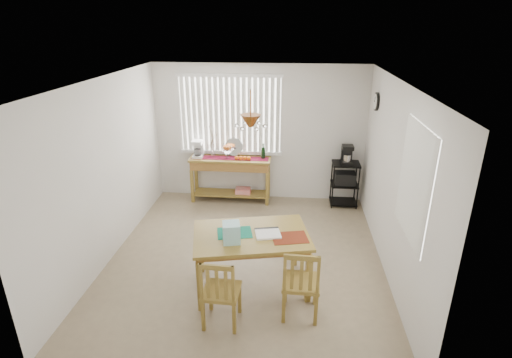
# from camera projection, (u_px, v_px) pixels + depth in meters

# --- Properties ---
(ground) EXTENTS (4.00, 4.50, 0.01)m
(ground) POSITION_uv_depth(u_px,v_px,m) (246.00, 257.00, 6.00)
(ground) COLOR gray
(room_shell) EXTENTS (4.20, 4.70, 2.70)m
(room_shell) POSITION_uv_depth(u_px,v_px,m) (245.00, 149.00, 5.38)
(room_shell) COLOR silver
(room_shell) RESTS_ON ground
(sideboard) EXTENTS (1.54, 0.43, 0.87)m
(sideboard) POSITION_uv_depth(u_px,v_px,m) (231.00, 169.00, 7.66)
(sideboard) COLOR olive
(sideboard) RESTS_ON ground
(sideboard_items) EXTENTS (1.47, 0.37, 0.67)m
(sideboard_items) POSITION_uv_depth(u_px,v_px,m) (218.00, 151.00, 7.56)
(sideboard_items) COLOR maroon
(sideboard_items) RESTS_ON sideboard
(wire_cart) EXTENTS (0.50, 0.40, 0.85)m
(wire_cart) POSITION_uv_depth(u_px,v_px,m) (345.00, 180.00, 7.51)
(wire_cart) COLOR black
(wire_cart) RESTS_ON ground
(cart_items) EXTENTS (0.20, 0.24, 0.35)m
(cart_items) POSITION_uv_depth(u_px,v_px,m) (347.00, 155.00, 7.33)
(cart_items) COLOR black
(cart_items) RESTS_ON wire_cart
(dining_table) EXTENTS (1.62, 1.23, 0.78)m
(dining_table) POSITION_uv_depth(u_px,v_px,m) (251.00, 240.00, 5.11)
(dining_table) COLOR olive
(dining_table) RESTS_ON ground
(table_items) EXTENTS (1.20, 0.54, 0.25)m
(table_items) POSITION_uv_depth(u_px,v_px,m) (241.00, 233.00, 4.91)
(table_items) COLOR #157B60
(table_items) RESTS_ON dining_table
(chair_left) EXTENTS (0.43, 0.43, 0.90)m
(chair_left) POSITION_uv_depth(u_px,v_px,m) (221.00, 292.00, 4.53)
(chair_left) COLOR olive
(chair_left) RESTS_ON ground
(chair_right) EXTENTS (0.44, 0.44, 0.93)m
(chair_right) POSITION_uv_depth(u_px,v_px,m) (301.00, 283.00, 4.65)
(chair_right) COLOR olive
(chair_right) RESTS_ON ground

